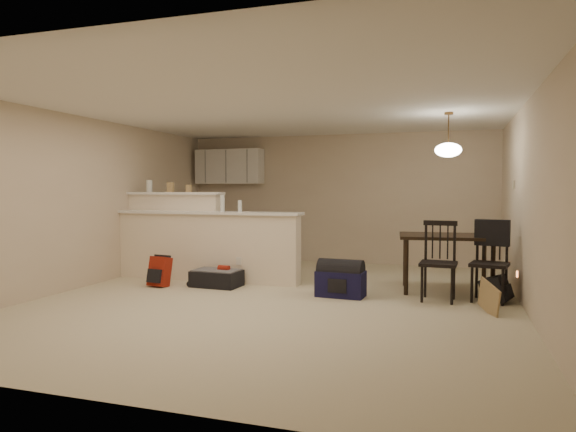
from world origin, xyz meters
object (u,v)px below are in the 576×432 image
at_px(suitcase, 217,278).
at_px(navy_duffel, 341,284).
at_px(dining_table, 447,242).
at_px(dining_chair_far, 490,262).
at_px(red_backpack, 160,272).
at_px(pendant_lamp, 448,149).
at_px(dining_chair_near, 438,261).
at_px(black_daypack, 495,290).

distance_m(suitcase, navy_duffel, 1.90).
distance_m(dining_table, suitcase, 3.35).
relative_size(dining_chair_far, navy_duffel, 1.62).
distance_m(suitcase, red_backpack, 0.85).
distance_m(dining_table, pendant_lamp, 1.29).
relative_size(dining_chair_near, red_backpack, 2.36).
xyz_separation_m(dining_chair_near, red_backpack, (-3.95, -0.22, -0.30)).
relative_size(pendant_lamp, dining_chair_far, 0.61).
xyz_separation_m(dining_table, dining_chair_far, (0.53, -0.51, -0.19)).
distance_m(dining_table, dining_chair_far, 0.76).
distance_m(pendant_lamp, red_backpack, 4.50).
xyz_separation_m(pendant_lamp, navy_duffel, (-1.34, -0.77, -1.82)).
height_order(pendant_lamp, suitcase, pendant_lamp).
xyz_separation_m(dining_table, navy_duffel, (-1.34, -0.77, -0.53)).
relative_size(dining_chair_near, suitcase, 1.47).
bearing_deg(pendant_lamp, red_backpack, -167.79).
bearing_deg(dining_table, suitcase, -174.98).
bearing_deg(pendant_lamp, dining_chair_far, -43.68).
bearing_deg(dining_table, dining_chair_near, -103.89).
xyz_separation_m(suitcase, red_backpack, (-0.81, -0.25, 0.10)).
xyz_separation_m(pendant_lamp, black_daypack, (0.61, -0.51, -1.83)).
distance_m(red_backpack, black_daypack, 4.67).
bearing_deg(red_backpack, suitcase, 25.33).
relative_size(dining_table, suitcase, 1.96).
height_order(dining_chair_far, black_daypack, dining_chair_far).
distance_m(pendant_lamp, dining_chair_far, 1.65).
relative_size(pendant_lamp, dining_chair_near, 0.60).
relative_size(red_backpack, black_daypack, 1.19).
distance_m(suitcase, black_daypack, 3.85).
bearing_deg(black_daypack, pendant_lamp, 69.64).
bearing_deg(navy_duffel, dining_chair_far, 11.94).
bearing_deg(black_daypack, suitcase, 111.42).
xyz_separation_m(dining_chair_near, dining_chair_far, (0.62, 0.15, -0.00)).
bearing_deg(suitcase, pendant_lamp, 14.05).
bearing_deg(navy_duffel, dining_chair_near, 8.98).
xyz_separation_m(red_backpack, black_daypack, (4.65, 0.37, -0.06)).
bearing_deg(black_daypack, dining_chair_far, 107.39).
bearing_deg(suitcase, red_backpack, -160.06).
xyz_separation_m(dining_chair_near, black_daypack, (0.70, 0.15, -0.35)).
relative_size(dining_chair_far, suitcase, 1.46).
distance_m(dining_chair_near, dining_chair_far, 0.64).
xyz_separation_m(dining_chair_far, red_backpack, (-4.58, -0.37, -0.29)).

